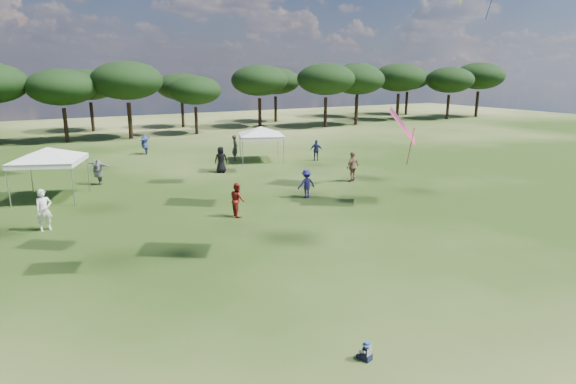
# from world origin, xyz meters

# --- Properties ---
(tree_line) EXTENTS (108.78, 17.63, 7.77)m
(tree_line) POSITION_xyz_m (2.39, 47.41, 5.42)
(tree_line) COLOR black
(tree_line) RESTS_ON ground
(tent_left) EXTENTS (6.03, 6.03, 3.08)m
(tent_left) POSITION_xyz_m (-5.33, 22.14, 2.66)
(tent_left) COLOR gray
(tent_left) RESTS_ON ground
(tent_right) EXTENTS (6.00, 6.00, 2.89)m
(tent_right) POSITION_xyz_m (9.25, 26.84, 2.47)
(tent_right) COLOR gray
(tent_right) RESTS_ON ground
(toddler) EXTENTS (0.35, 0.38, 0.48)m
(toddler) POSITION_xyz_m (0.03, 2.44, 0.21)
(toddler) COLOR black
(toddler) RESTS_ON ground
(festival_crowd) EXTENTS (29.54, 21.99, 1.93)m
(festival_crowd) POSITION_xyz_m (-2.00, 23.94, 0.84)
(festival_crowd) COLOR navy
(festival_crowd) RESTS_ON ground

